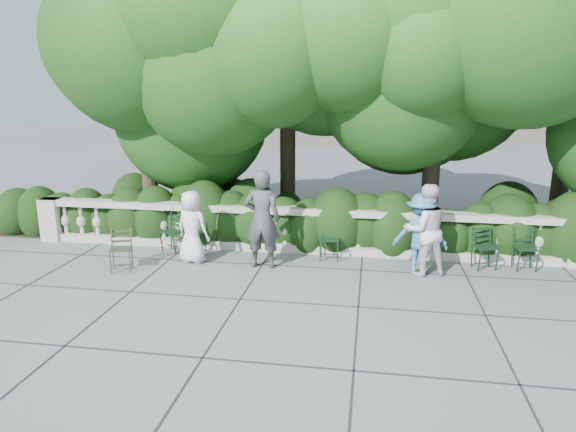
% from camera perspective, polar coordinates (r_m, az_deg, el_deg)
% --- Properties ---
extents(ground, '(90.00, 90.00, 0.00)m').
position_cam_1_polar(ground, '(9.70, -0.97, -7.15)').
color(ground, '#575A60').
rests_on(ground, ground).
extents(balustrade, '(12.00, 0.44, 1.00)m').
position_cam_1_polar(balustrade, '(11.23, 0.66, -1.58)').
color(balustrade, '#9E998E').
rests_on(balustrade, ground).
extents(shrub_hedge, '(15.00, 2.60, 1.70)m').
position_cam_1_polar(shrub_hedge, '(12.51, 1.49, -2.29)').
color(shrub_hedge, black).
rests_on(shrub_hedge, ground).
extents(tree_canopy, '(15.04, 6.52, 6.78)m').
position_cam_1_polar(tree_canopy, '(12.15, 5.07, 16.09)').
color(tree_canopy, '#3F3023').
rests_on(tree_canopy, ground).
extents(chair_a, '(0.50, 0.54, 0.84)m').
position_cam_1_polar(chair_a, '(11.36, -10.57, -4.21)').
color(chair_a, black).
rests_on(chair_a, ground).
extents(chair_c, '(0.57, 0.59, 0.84)m').
position_cam_1_polar(chair_c, '(11.56, -13.06, -4.01)').
color(chair_c, black).
rests_on(chair_c, ground).
extents(chair_d, '(0.45, 0.49, 0.84)m').
position_cam_1_polar(chair_d, '(10.73, 4.53, -5.10)').
color(chair_d, black).
rests_on(chair_d, ground).
extents(chair_e, '(0.55, 0.58, 0.84)m').
position_cam_1_polar(chair_e, '(10.89, 21.20, -5.73)').
color(chair_e, black).
rests_on(chair_e, ground).
extents(chair_f, '(0.49, 0.52, 0.84)m').
position_cam_1_polar(chair_f, '(11.13, 24.94, -5.69)').
color(chair_f, black).
rests_on(chair_f, ground).
extents(chair_weathered, '(0.57, 0.60, 0.84)m').
position_cam_1_polar(chair_weathered, '(10.56, -18.01, -6.06)').
color(chair_weathered, black).
rests_on(chair_weathered, ground).
extents(person_businessman, '(0.85, 0.69, 1.50)m').
position_cam_1_polar(person_businessman, '(10.65, -10.62, -1.20)').
color(person_businessman, silver).
rests_on(person_businessman, ground).
extents(person_woman_grey, '(0.73, 0.49, 1.98)m').
position_cam_1_polar(person_woman_grey, '(10.14, -2.90, -0.35)').
color(person_woman_grey, '#3C3C41').
rests_on(person_woman_grey, ground).
extents(person_casual_man, '(1.02, 0.90, 1.77)m').
position_cam_1_polar(person_casual_man, '(10.09, 14.99, -1.51)').
color(person_casual_man, silver).
rests_on(person_casual_man, ground).
extents(person_older_blue, '(1.07, 0.67, 1.58)m').
position_cam_1_polar(person_older_blue, '(10.13, 14.51, -1.96)').
color(person_older_blue, teal).
rests_on(person_older_blue, ground).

